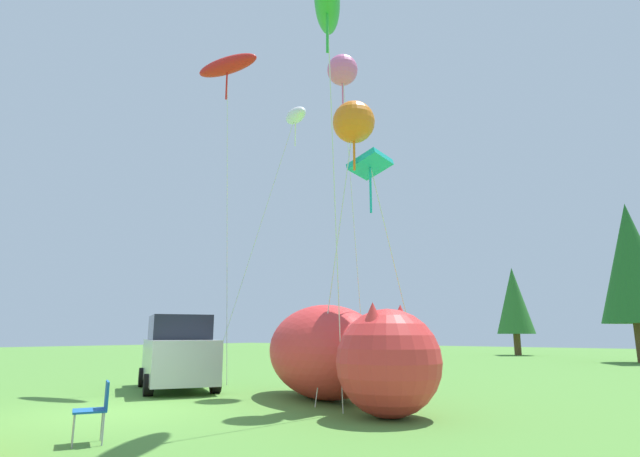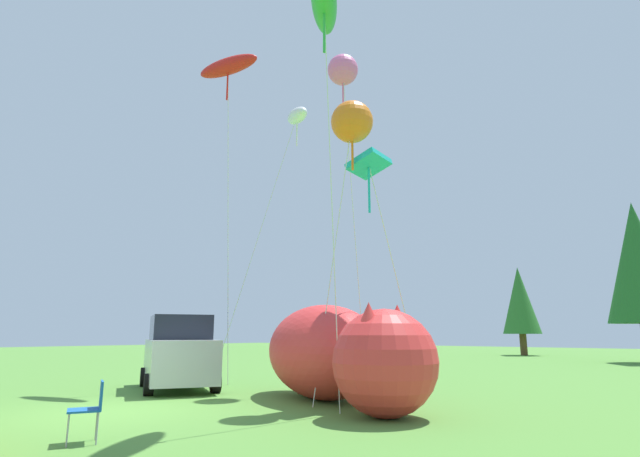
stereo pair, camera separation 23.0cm
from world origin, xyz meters
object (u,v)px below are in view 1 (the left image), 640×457
object	(u,v)px
folding_chair	(97,405)
inflatable_cat	(335,356)
kite_teal_diamond	(371,168)
parked_car	(179,353)
kite_white_ghost	(295,117)
kite_pink_octopus	(342,71)
kite_red_lizard	(227,67)
kite_green_fish	(327,4)
kite_orange_flower	(354,123)

from	to	relation	value
folding_chair	inflatable_cat	world-z (taller)	inflatable_cat
inflatable_cat	kite_teal_diamond	world-z (taller)	kite_teal_diamond
folding_chair	parked_car	bearing A→B (deg)	-109.41
kite_white_ghost	parked_car	bearing A→B (deg)	-91.82
folding_chair	kite_pink_octopus	bearing A→B (deg)	-144.08
kite_pink_octopus	kite_teal_diamond	distance (m)	5.81
kite_red_lizard	kite_pink_octopus	bearing A→B (deg)	33.05
kite_white_ghost	kite_red_lizard	xyz separation A→B (m)	(0.03, -3.66, 0.60)
kite_pink_octopus	kite_green_fish	distance (m)	5.63
parked_car	folding_chair	bearing A→B (deg)	-15.69
kite_red_lizard	kite_green_fish	xyz separation A→B (m)	(6.42, -2.35, -1.76)
parked_car	kite_green_fish	size ratio (longest dim) A/B	0.47
inflatable_cat	kite_white_ghost	size ratio (longest dim) A/B	0.59
kite_pink_octopus	kite_red_lizard	bearing A→B (deg)	-146.95
inflatable_cat	kite_green_fish	xyz separation A→B (m)	(1.20, -1.79, 8.11)
kite_white_ghost	kite_red_lizard	distance (m)	3.71
folding_chair	kite_orange_flower	world-z (taller)	kite_orange_flower
folding_chair	kite_teal_diamond	size ratio (longest dim) A/B	0.14
kite_green_fish	inflatable_cat	bearing A→B (deg)	123.97
folding_chair	kite_orange_flower	size ratio (longest dim) A/B	0.12
kite_pink_octopus	kite_orange_flower	world-z (taller)	kite_pink_octopus
folding_chair	kite_red_lizard	world-z (taller)	kite_red_lizard
kite_red_lizard	kite_teal_diamond	size ratio (longest dim) A/B	1.84
parked_car	kite_orange_flower	bearing A→B (deg)	34.61
kite_orange_flower	kite_red_lizard	size ratio (longest dim) A/B	0.66
kite_white_ghost	kite_orange_flower	distance (m)	8.04
kite_white_ghost	kite_pink_octopus	bearing A→B (deg)	-22.16
parked_car	kite_red_lizard	bearing A→B (deg)	110.14
parked_car	inflatable_cat	xyz separation A→B (m)	(5.39, 0.68, 0.04)
kite_green_fish	kite_teal_diamond	bearing A→B (deg)	100.01
kite_white_ghost	kite_teal_diamond	distance (m)	8.38
inflatable_cat	kite_red_lizard	xyz separation A→B (m)	(-5.21, 0.56, 9.87)
kite_teal_diamond	inflatable_cat	bearing A→B (deg)	-145.54
inflatable_cat	kite_teal_diamond	bearing A→B (deg)	61.16
parked_car	inflatable_cat	size ratio (longest dim) A/B	0.69
parked_car	kite_pink_octopus	xyz separation A→B (m)	(3.63, 3.49, 9.50)
folding_chair	kite_green_fish	xyz separation A→B (m)	(1.27, 4.09, 8.65)
kite_pink_octopus	inflatable_cat	bearing A→B (deg)	-57.90
kite_pink_octopus	kite_teal_diamond	size ratio (longest dim) A/B	1.79
parked_car	kite_white_ghost	size ratio (longest dim) A/B	0.41
parked_car	folding_chair	world-z (taller)	parked_car
kite_white_ghost	kite_pink_octopus	world-z (taller)	kite_white_ghost
kite_pink_octopus	kite_red_lizard	xyz separation A→B (m)	(-3.45, -2.24, 0.41)
kite_white_ghost	kite_teal_diamond	xyz separation A→B (m)	(6.03, -3.68, -4.51)
kite_white_ghost	kite_pink_octopus	size ratio (longest dim) A/B	1.00
folding_chair	kite_pink_octopus	xyz separation A→B (m)	(-1.70, 8.68, 10.00)
parked_car	kite_red_lizard	distance (m)	9.99
inflatable_cat	folding_chair	bearing A→B (deg)	-63.89
parked_car	kite_orange_flower	size ratio (longest dim) A/B	0.60
inflatable_cat	kite_green_fish	size ratio (longest dim) A/B	0.69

